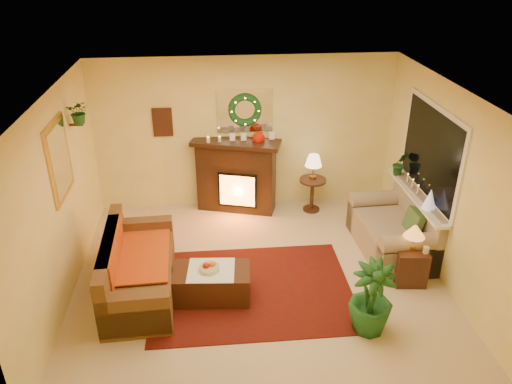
{
  "coord_description": "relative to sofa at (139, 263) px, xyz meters",
  "views": [
    {
      "loc": [
        -0.59,
        -5.66,
        4.2
      ],
      "look_at": [
        0.0,
        0.35,
        1.15
      ],
      "focal_mm": 35.0,
      "sensor_mm": 36.0,
      "label": 1
    }
  ],
  "objects": [
    {
      "name": "poinsettia",
      "position": [
        1.79,
        2.12,
        0.87
      ],
      "size": [
        0.21,
        0.21,
        0.21
      ],
      "primitive_type": "sphere",
      "color": "#C11100",
      "rests_on": "fireplace"
    },
    {
      "name": "lamp_cream",
      "position": [
        2.7,
        2.0,
        0.45
      ],
      "size": [
        0.29,
        0.29,
        0.44
      ],
      "primitive_type": "cone",
      "color": "#FFDAA3",
      "rests_on": "side_table_round"
    },
    {
      "name": "hanging_plant",
      "position": [
        -0.75,
        1.19,
        1.54
      ],
      "size": [
        0.33,
        0.28,
        0.36
      ],
      "primitive_type": "imported",
      "color": "#194719",
      "rests_on": "wall_left"
    },
    {
      "name": "fireplace",
      "position": [
        1.42,
        2.18,
        0.12
      ],
      "size": [
        1.36,
        0.76,
        1.19
      ],
      "primitive_type": "cube",
      "rotation": [
        0.0,
        0.0,
        -0.29
      ],
      "color": "black",
      "rests_on": "floor"
    },
    {
      "name": "ceiling",
      "position": [
        1.59,
        0.14,
        2.17
      ],
      "size": [
        5.0,
        5.0,
        0.0
      ],
      "primitive_type": "plane",
      "color": "white",
      "rests_on": "ground"
    },
    {
      "name": "wall_back",
      "position": [
        1.59,
        2.39,
        0.87
      ],
      "size": [
        5.0,
        5.0,
        0.0
      ],
      "primitive_type": "plane",
      "color": "#EFD88C",
      "rests_on": "ground"
    },
    {
      "name": "mantel_mirror",
      "position": [
        1.59,
        2.37,
        1.27
      ],
      "size": [
        0.92,
        0.02,
        0.72
      ],
      "primitive_type": "cube",
      "color": "white",
      "rests_on": "wall_back"
    },
    {
      "name": "wall_right",
      "position": [
        4.09,
        0.14,
        0.87
      ],
      "size": [
        4.5,
        4.5,
        0.0
      ],
      "primitive_type": "plane",
      "color": "#EFD88C",
      "rests_on": "ground"
    },
    {
      "name": "lamp_tiffany",
      "position": [
        3.62,
        -0.14,
        0.31
      ],
      "size": [
        0.28,
        0.28,
        0.42
      ],
      "primitive_type": "cone",
      "color": "orange",
      "rests_on": "end_table_square"
    },
    {
      "name": "wall_art",
      "position": [
        0.24,
        2.37,
        1.12
      ],
      "size": [
        0.32,
        0.03,
        0.48
      ],
      "primitive_type": "cube",
      "color": "#381E11",
      "rests_on": "wall_back"
    },
    {
      "name": "floor_palm",
      "position": [
        2.8,
        -1.04,
        0.02
      ],
      "size": [
        1.63,
        1.63,
        2.78
      ],
      "primitive_type": "imported",
      "rotation": [
        0.0,
        0.0,
        -0.05
      ],
      "color": "#13380D",
      "rests_on": "floor"
    },
    {
      "name": "fruit_bowl",
      "position": [
        0.92,
        -0.24,
        0.02
      ],
      "size": [
        0.26,
        0.26,
        0.06
      ],
      "primitive_type": "cylinder",
      "color": "beige",
      "rests_on": "coffee_table"
    },
    {
      "name": "floor",
      "position": [
        1.59,
        0.14,
        -0.43
      ],
      "size": [
        5.0,
        5.0,
        0.0
      ],
      "primitive_type": "plane",
      "color": "beige",
      "rests_on": "ground"
    },
    {
      "name": "wall_left",
      "position": [
        -0.91,
        0.14,
        0.87
      ],
      "size": [
        4.5,
        4.5,
        0.0
      ],
      "primitive_type": "plane",
      "color": "#EFD88C",
      "rests_on": "ground"
    },
    {
      "name": "wall_front",
      "position": [
        1.59,
        -2.11,
        0.87
      ],
      "size": [
        5.0,
        5.0,
        0.0
      ],
      "primitive_type": "plane",
      "color": "#EFD88C",
      "rests_on": "ground"
    },
    {
      "name": "window_glass",
      "position": [
        4.06,
        0.69,
        1.12
      ],
      "size": [
        0.02,
        1.7,
        1.22
      ],
      "primitive_type": "cube",
      "color": "black",
      "rests_on": "wall_right"
    },
    {
      "name": "sill_plant",
      "position": [
        3.94,
        1.37,
        0.65
      ],
      "size": [
        0.28,
        0.23,
        0.51
      ],
      "primitive_type": "imported",
      "color": "#244D2B",
      "rests_on": "window_sill"
    },
    {
      "name": "red_throw",
      "position": [
        -0.02,
        0.15,
        0.02
      ],
      "size": [
        0.8,
        1.3,
        0.02
      ],
      "primitive_type": "cube",
      "color": "#BC340A",
      "rests_on": "sofa"
    },
    {
      "name": "side_table_round",
      "position": [
        2.7,
        1.97,
        -0.11
      ],
      "size": [
        0.57,
        0.57,
        0.59
      ],
      "primitive_type": "cylinder",
      "rotation": [
        0.0,
        0.0,
        -0.3
      ],
      "color": "black",
      "rests_on": "floor"
    },
    {
      "name": "mantel_candle_b",
      "position": [
        1.15,
        2.14,
        0.83
      ],
      "size": [
        0.06,
        0.06,
        0.17
      ],
      "primitive_type": "cylinder",
      "color": "white",
      "rests_on": "fireplace"
    },
    {
      "name": "sofa",
      "position": [
        0.0,
        0.0,
        0.0
      ],
      "size": [
        0.92,
        1.96,
        0.83
      ],
      "primitive_type": "cube",
      "rotation": [
        0.0,
        0.0,
        0.04
      ],
      "color": "brown",
      "rests_on": "floor"
    },
    {
      "name": "wreath",
      "position": [
        1.59,
        2.33,
        1.29
      ],
      "size": [
        0.55,
        0.11,
        0.55
      ],
      "primitive_type": "torus",
      "rotation": [
        1.57,
        0.0,
        0.0
      ],
      "color": "#194719",
      "rests_on": "wall_back"
    },
    {
      "name": "area_rug",
      "position": [
        1.47,
        -0.15,
        -0.42
      ],
      "size": [
        2.65,
        1.99,
        0.01
      ],
      "primitive_type": "cube",
      "rotation": [
        0.0,
        0.0,
        -0.0
      ],
      "color": "#400B09",
      "rests_on": "floor"
    },
    {
      "name": "end_table_square",
      "position": [
        3.63,
        -0.15,
        -0.16
      ],
      "size": [
        0.46,
        0.46,
        0.51
      ],
      "primitive_type": "cube",
      "rotation": [
        0.0,
        0.0,
        -0.11
      ],
      "color": "black",
      "rests_on": "floor"
    },
    {
      "name": "gold_mirror",
      "position": [
        -0.89,
        0.44,
        1.32
      ],
      "size": [
        0.03,
        0.84,
        1.0
      ],
      "primitive_type": "cube",
      "color": "gold",
      "rests_on": "wall_left"
    },
    {
      "name": "mantel_candle_a",
      "position": [
        0.97,
        2.13,
        0.83
      ],
      "size": [
        0.06,
        0.06,
        0.18
      ],
      "primitive_type": "cylinder",
      "color": "white",
      "rests_on": "fireplace"
    },
    {
      "name": "window_sill",
      "position": [
        3.97,
        0.69,
        0.44
      ],
      "size": [
        0.22,
        1.86,
        0.04
      ],
      "primitive_type": "cube",
      "color": "white",
      "rests_on": "wall_right"
    },
    {
      "name": "mini_tree",
      "position": [
        3.96,
        0.26,
        0.61
      ],
      "size": [
        0.19,
        0.19,
        0.29
      ],
      "primitive_type": "cone",
      "color": "silver",
      "rests_on": "window_sill"
    },
    {
      "name": "coffee_table",
      "position": [
        0.94,
        -0.24,
        -0.22
      ],
      "size": [
        1.03,
        0.62,
        0.42
      ],
      "primitive_type": "cube",
      "rotation": [
        0.0,
        0.0,
        -0.08
      ],
      "color": "#533020",
      "rests_on": "floor"
    },
    {
      "name": "window_frame",
      "position": [
        4.07,
        0.69,
        1.12
      ],
      "size": [
        0.03,
        1.86,
        1.36
      ],
      "primitive_type": "cube",
      "color": "white",
      "rests_on": "wall_right"
    },
    {
      "name": "loveseat",
      "position": [
        3.65,
        0.61,
        -0.01
      ],
      "size": [
        0.97,
        1.61,
        0.91
      ],
      "primitive_type": "cube",
      "rotation": [
        0.0,
        0.0,
        0.04
      ],
      "color": "#ACA38D",
      "rests_on": "floor"
    }
  ]
}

